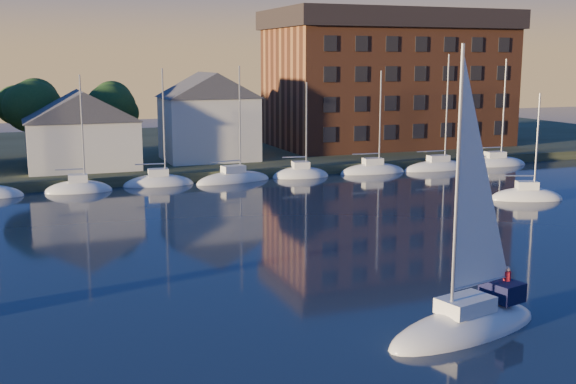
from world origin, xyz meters
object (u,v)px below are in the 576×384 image
clubhouse_centre (82,129)px  condo_block (388,78)px  drifting_sailboat_right (526,199)px  hero_sailboat (467,319)px  clubhouse_east (208,115)px

clubhouse_centre → condo_block: condo_block is taller
clubhouse_centre → drifting_sailboat_right: (35.37, -26.24, -5.04)m
hero_sailboat → clubhouse_centre: bearing=-90.2°
clubhouse_centre → condo_block: size_ratio=0.37×
drifting_sailboat_right → condo_block: bearing=104.0°
clubhouse_centre → hero_sailboat: bearing=-76.6°
hero_sailboat → clubhouse_east: bearing=-105.7°
clubhouse_centre → clubhouse_east: clubhouse_east is taller
clubhouse_east → condo_block: bearing=12.9°
clubhouse_centre → condo_block: (40.00, 7.95, 4.66)m
condo_block → drifting_sailboat_right: (-4.63, -34.19, -9.69)m
clubhouse_east → condo_block: size_ratio=0.34×
clubhouse_east → hero_sailboat: bearing=-92.0°
condo_block → hero_sailboat: bearing=-115.3°
clubhouse_centre → drifting_sailboat_right: size_ratio=1.11×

